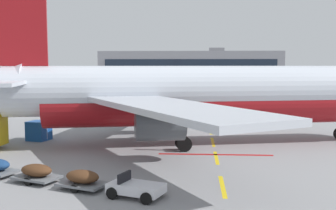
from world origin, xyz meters
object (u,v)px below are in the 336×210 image
object	(u,v)px
baggage_train	(59,176)
airliner_foreground	(195,94)
uld_cargo_container	(39,131)
apron_light_mast_near	(2,1)
catering_truck	(1,102)

from	to	relation	value
baggage_train	airliner_foreground	bearing A→B (deg)	60.04
uld_cargo_container	apron_light_mast_near	bearing A→B (deg)	118.97
baggage_train	uld_cargo_container	bearing A→B (deg)	115.09
airliner_foreground	baggage_train	world-z (taller)	airliner_foreground
airliner_foreground	catering_truck	distance (m)	29.51
airliner_foreground	baggage_train	bearing A→B (deg)	-119.96
airliner_foreground	baggage_train	distance (m)	14.44
catering_truck	apron_light_mast_near	xyz separation A→B (m)	(-7.77, 17.59, 15.00)
apron_light_mast_near	uld_cargo_container	bearing A→B (deg)	-61.03
airliner_foreground	catering_truck	xyz separation A→B (m)	(-24.02, 17.00, -2.30)
uld_cargo_container	apron_light_mast_near	world-z (taller)	apron_light_mast_near
catering_truck	baggage_train	world-z (taller)	catering_truck
uld_cargo_container	baggage_train	bearing A→B (deg)	-64.91
airliner_foreground	apron_light_mast_near	distance (m)	48.66
baggage_train	apron_light_mast_near	bearing A→B (deg)	117.93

